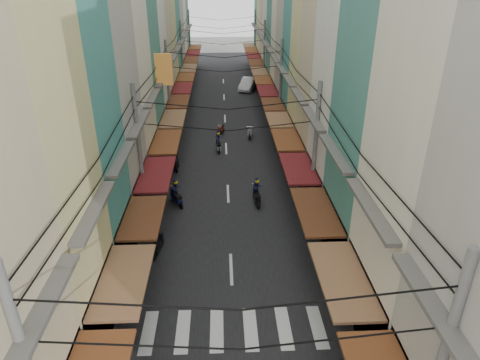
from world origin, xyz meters
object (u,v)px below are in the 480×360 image
object	(u,v)px
white_car	(248,90)
traffic_sign	(369,265)
market_umbrella	(377,236)
bicycle	(386,278)

from	to	relation	value
white_car	traffic_sign	xyz separation A→B (m)	(2.77, -38.17, 2.19)
market_umbrella	traffic_sign	size ratio (longest dim) A/B	0.81
traffic_sign	bicycle	bearing A→B (deg)	46.38
market_umbrella	traffic_sign	world-z (taller)	traffic_sign
traffic_sign	white_car	bearing A→B (deg)	94.16
bicycle	market_umbrella	bearing A→B (deg)	51.87
market_umbrella	white_car	bearing A→B (deg)	96.10
white_car	bicycle	size ratio (longest dim) A/B	3.02
white_car	traffic_sign	bearing A→B (deg)	-69.42
bicycle	traffic_sign	distance (m)	3.29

